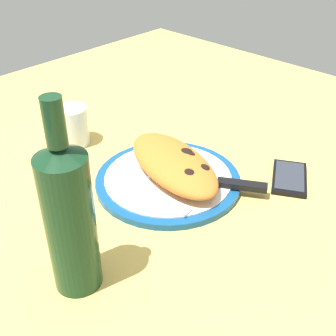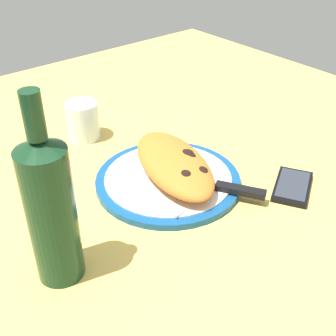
{
  "view_description": "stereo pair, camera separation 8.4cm",
  "coord_description": "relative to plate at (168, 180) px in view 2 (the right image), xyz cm",
  "views": [
    {
      "loc": [
        48.45,
        -51.28,
        50.13
      ],
      "look_at": [
        0.0,
        0.0,
        3.58
      ],
      "focal_mm": 47.26,
      "sensor_mm": 36.0,
      "label": 1
    },
    {
      "loc": [
        54.23,
        -45.13,
        50.13
      ],
      "look_at": [
        0.0,
        0.0,
        3.58
      ],
      "focal_mm": 47.26,
      "sensor_mm": 36.0,
      "label": 2
    }
  ],
  "objects": [
    {
      "name": "wine_bottle",
      "position": [
        7.53,
        -27.19,
        11.43
      ],
      "size": [
        6.98,
        6.98,
        29.6
      ],
      "color": "#14381E",
      "rests_on": "ground_plane"
    },
    {
      "name": "plate",
      "position": [
        0.0,
        0.0,
        0.0
      ],
      "size": [
        28.21,
        28.21,
        1.58
      ],
      "color": "navy",
      "rests_on": "ground_plane"
    },
    {
      "name": "calzone",
      "position": [
        -0.38,
        1.47,
        3.25
      ],
      "size": [
        27.73,
        18.68,
        4.8
      ],
      "color": "orange",
      "rests_on": "plate"
    },
    {
      "name": "fork",
      "position": [
        3.48,
        -6.76,
        1.02
      ],
      "size": [
        17.36,
        3.95,
        0.4
      ],
      "color": "silver",
      "rests_on": "plate"
    },
    {
      "name": "ground_plane",
      "position": [
        0.0,
        0.0,
        -2.26
      ],
      "size": [
        150.0,
        150.0,
        3.0
      ],
      "primitive_type": "cube",
      "color": "#DBB756"
    },
    {
      "name": "knife",
      "position": [
        9.52,
        5.01,
        1.3
      ],
      "size": [
        21.47,
        13.76,
        1.2
      ],
      "color": "silver",
      "rests_on": "plate"
    },
    {
      "name": "water_glass",
      "position": [
        -26.27,
        -3.12,
        3.0
      ],
      "size": [
        7.37,
        7.37,
        8.63
      ],
      "color": "silver",
      "rests_on": "ground_plane"
    },
    {
      "name": "smartphone",
      "position": [
        16.68,
        17.22,
        -0.2
      ],
      "size": [
        11.21,
        13.08,
        1.16
      ],
      "color": "black",
      "rests_on": "ground_plane"
    }
  ]
}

